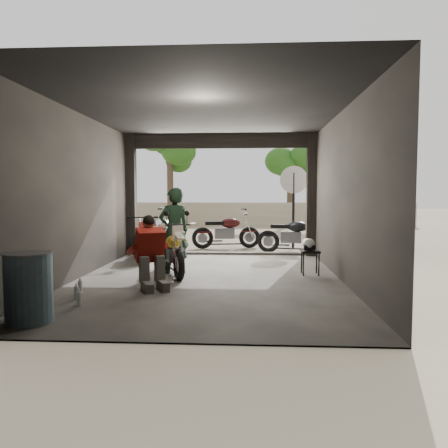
# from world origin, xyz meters

# --- Properties ---
(ground) EXTENTS (80.00, 80.00, 0.00)m
(ground) POSITION_xyz_m (0.00, 0.00, 0.00)
(ground) COLOR #7A6D56
(ground) RESTS_ON ground
(garage) EXTENTS (7.00, 7.13, 3.20)m
(garage) POSITION_xyz_m (0.00, 0.55, 1.28)
(garage) COLOR #2D2B28
(garage) RESTS_ON ground
(boundary_wall) EXTENTS (18.00, 0.30, 1.20)m
(boundary_wall) POSITION_xyz_m (0.00, 14.00, 0.60)
(boundary_wall) COLOR gray
(boundary_wall) RESTS_ON ground
(tree_left) EXTENTS (2.20, 2.20, 5.60)m
(tree_left) POSITION_xyz_m (-3.00, 12.50, 3.99)
(tree_left) COLOR #382B1E
(tree_left) RESTS_ON ground
(tree_right) EXTENTS (2.20, 2.20, 5.00)m
(tree_right) POSITION_xyz_m (2.80, 14.00, 3.56)
(tree_right) COLOR #382B1E
(tree_right) RESTS_ON ground
(main_bike) EXTENTS (1.23, 1.77, 1.09)m
(main_bike) POSITION_xyz_m (-0.77, 0.51, 0.55)
(main_bike) COLOR beige
(main_bike) RESTS_ON ground
(left_bike) EXTENTS (1.05, 1.76, 1.11)m
(left_bike) POSITION_xyz_m (-1.86, 2.47, 0.56)
(left_bike) COLOR black
(left_bike) RESTS_ON ground
(outside_bike_a) EXTENTS (1.88, 1.89, 1.28)m
(outside_bike_a) POSITION_xyz_m (-1.71, 3.95, 0.64)
(outside_bike_a) COLOR black
(outside_bike_a) RESTS_ON ground
(outside_bike_b) EXTENTS (1.90, 1.05, 1.21)m
(outside_bike_b) POSITION_xyz_m (0.08, 4.90, 0.61)
(outside_bike_b) COLOR #3E0F0F
(outside_bike_b) RESTS_ON ground
(outside_bike_c) EXTENTS (1.84, 1.02, 1.18)m
(outside_bike_c) POSITION_xyz_m (1.98, 3.94, 0.59)
(outside_bike_c) COLOR black
(outside_bike_c) RESTS_ON ground
(rider) EXTENTS (0.77, 0.69, 1.77)m
(rider) POSITION_xyz_m (-0.76, 0.69, 0.88)
(rider) COLOR black
(rider) RESTS_ON ground
(mechanic) EXTENTS (0.94, 1.04, 1.23)m
(mechanic) POSITION_xyz_m (-0.89, -0.80, 0.62)
(mechanic) COLOR #A32315
(mechanic) RESTS_ON ground
(stool) EXTENTS (0.37, 0.37, 0.51)m
(stool) POSITION_xyz_m (2.00, 0.67, 0.43)
(stool) COLOR black
(stool) RESTS_ON ground
(helmet) EXTENTS (0.32, 0.33, 0.24)m
(helmet) POSITION_xyz_m (1.98, 0.71, 0.63)
(helmet) COLOR silver
(helmet) RESTS_ON stool
(oil_drum) EXTENTS (0.72, 0.72, 0.90)m
(oil_drum) POSITION_xyz_m (-2.00, -2.85, 0.45)
(oil_drum) COLOR #3E5968
(oil_drum) RESTS_ON ground
(sign_post) EXTENTS (0.82, 0.08, 2.47)m
(sign_post) POSITION_xyz_m (2.09, 5.03, 1.68)
(sign_post) COLOR black
(sign_post) RESTS_ON ground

